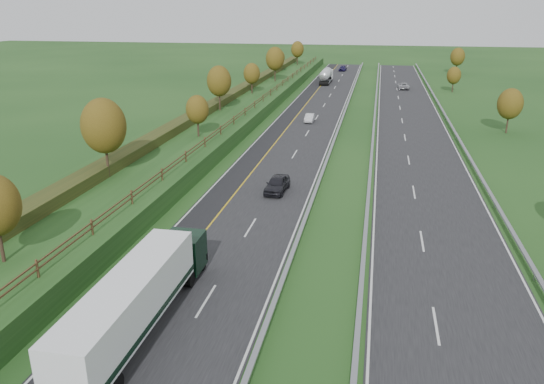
{
  "coord_description": "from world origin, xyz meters",
  "views": [
    {
      "loc": [
        11.04,
        -16.91,
        17.55
      ],
      "look_at": [
        2.48,
        26.18,
        2.2
      ],
      "focal_mm": 35.0,
      "sensor_mm": 36.0,
      "label": 1
    }
  ],
  "objects_px": {
    "car_dark_near": "(277,184)",
    "car_silver_mid": "(310,118)",
    "car_oncoming": "(403,86)",
    "box_lorry": "(139,297)",
    "car_small_far": "(343,68)",
    "road_tanker": "(326,75)"
  },
  "relations": [
    {
      "from": "car_small_far",
      "to": "car_oncoming",
      "type": "distance_m",
      "value": 37.23
    },
    {
      "from": "box_lorry",
      "to": "car_silver_mid",
      "type": "bearing_deg",
      "value": 88.3
    },
    {
      "from": "box_lorry",
      "to": "road_tanker",
      "type": "xyz_separation_m",
      "value": [
        -0.29,
        107.31,
        -0.47
      ]
    },
    {
      "from": "box_lorry",
      "to": "car_small_far",
      "type": "bearing_deg",
      "value": 89.21
    },
    {
      "from": "car_dark_near",
      "to": "car_silver_mid",
      "type": "relative_size",
      "value": 1.21
    },
    {
      "from": "road_tanker",
      "to": "car_silver_mid",
      "type": "distance_m",
      "value": 47.14
    },
    {
      "from": "car_oncoming",
      "to": "box_lorry",
      "type": "bearing_deg",
      "value": 78.37
    },
    {
      "from": "box_lorry",
      "to": "car_dark_near",
      "type": "height_order",
      "value": "box_lorry"
    },
    {
      "from": "car_oncoming",
      "to": "car_small_far",
      "type": "bearing_deg",
      "value": -65.95
    },
    {
      "from": "car_dark_near",
      "to": "car_oncoming",
      "type": "height_order",
      "value": "car_dark_near"
    },
    {
      "from": "car_silver_mid",
      "to": "car_small_far",
      "type": "relative_size",
      "value": 0.84
    },
    {
      "from": "road_tanker",
      "to": "car_dark_near",
      "type": "bearing_deg",
      "value": -87.69
    },
    {
      "from": "road_tanker",
      "to": "car_oncoming",
      "type": "distance_m",
      "value": 19.46
    },
    {
      "from": "box_lorry",
      "to": "car_dark_near",
      "type": "xyz_separation_m",
      "value": [
        3.02,
        25.47,
        -1.49
      ]
    },
    {
      "from": "car_small_far",
      "to": "car_silver_mid",
      "type": "bearing_deg",
      "value": -85.54
    },
    {
      "from": "box_lorry",
      "to": "car_oncoming",
      "type": "relative_size",
      "value": 3.18
    },
    {
      "from": "box_lorry",
      "to": "car_oncoming",
      "type": "height_order",
      "value": "box_lorry"
    },
    {
      "from": "box_lorry",
      "to": "car_oncoming",
      "type": "distance_m",
      "value": 102.17
    },
    {
      "from": "box_lorry",
      "to": "car_small_far",
      "type": "xyz_separation_m",
      "value": [
        1.86,
        134.15,
        -1.62
      ]
    },
    {
      "from": "car_silver_mid",
      "to": "car_small_far",
      "type": "bearing_deg",
      "value": 90.2
    },
    {
      "from": "road_tanker",
      "to": "car_small_far",
      "type": "xyz_separation_m",
      "value": [
        2.15,
        26.84,
        -1.15
      ]
    },
    {
      "from": "car_dark_near",
      "to": "box_lorry",
      "type": "bearing_deg",
      "value": -92.97
    }
  ]
}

